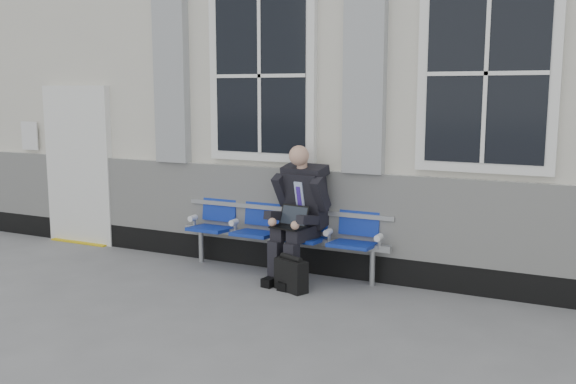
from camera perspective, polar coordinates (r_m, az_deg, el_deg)
The scene contains 5 objects.
ground at distance 5.69m, azimuth 10.24°, elevation -12.64°, with size 70.00×70.00×0.00m, color slate.
station_building at distance 8.69m, azimuth 16.96°, elevation 9.53°, with size 14.40×4.40×4.49m.
bench at distance 7.36m, azimuth -0.53°, elevation -3.02°, with size 2.60×0.47×0.91m.
businessman at distance 7.06m, azimuth 1.01°, elevation -1.47°, with size 0.65×0.87×1.50m.
briefcase at distance 6.78m, azimuth 0.28°, elevation -7.33°, with size 0.41×0.29×0.39m.
Camera 1 is at (1.41, -5.10, 2.09)m, focal length 40.00 mm.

